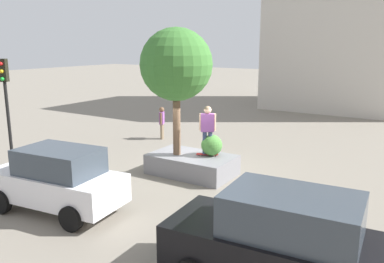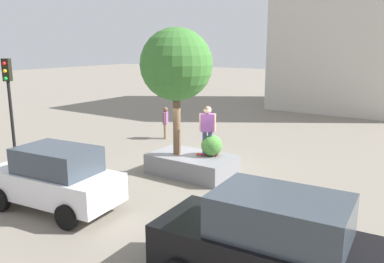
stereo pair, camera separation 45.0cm
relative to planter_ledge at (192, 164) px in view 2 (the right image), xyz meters
name	(u,v)px [view 2 (the right image)]	position (x,y,z in m)	size (l,w,h in m)	color
ground_plane	(192,171)	(0.20, -0.29, -0.37)	(120.00, 120.00, 0.00)	gray
planter_ledge	(192,164)	(0.00, 0.00, 0.00)	(3.13, 1.90, 0.74)	gray
plaza_tree	(176,65)	(0.54, 0.21, 3.68)	(2.62, 2.62, 4.65)	brown
boxwood_shrub	(214,147)	(-0.66, -0.46, 0.67)	(0.60, 0.60, 0.60)	#2D6628
hedge_clump	(212,145)	(-0.65, -0.34, 0.76)	(0.79, 0.79, 0.79)	#4C8C3D
skateboard	(207,154)	(-0.54, -0.21, 0.43)	(0.81, 0.54, 0.07)	#A51E1E
skateboarder	(207,127)	(-0.54, -0.21, 1.48)	(0.55, 0.41, 1.79)	navy
sedan_parked	(271,244)	(-5.29, 5.18, 0.68)	(4.56, 2.32, 2.07)	black
police_car	(55,178)	(1.56, 4.90, 0.59)	(4.25, 2.28, 1.90)	white
traffic_light_corner	(9,94)	(6.33, 3.17, 2.55)	(0.36, 0.37, 4.26)	black
bystander_watching	(165,120)	(4.29, -3.95, 0.59)	(0.35, 0.52, 1.66)	#847056
plaza_lowrise_south	(354,15)	(-1.02, -19.83, 6.46)	(9.77, 8.71, 13.66)	beige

